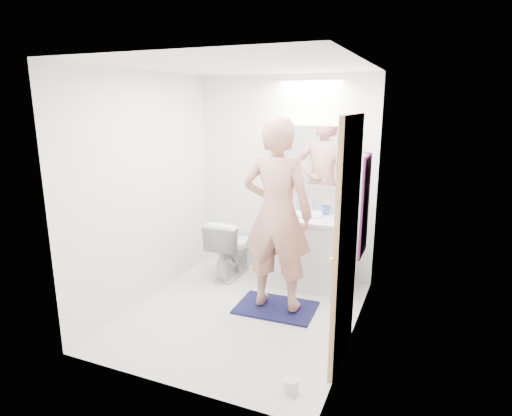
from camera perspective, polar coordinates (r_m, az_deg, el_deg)
The scene contains 23 objects.
floor at distance 4.47m, azimuth -1.89°, elevation -13.84°, with size 2.50×2.50×0.00m, color silver.
ceiling at distance 3.97m, azimuth -2.18°, elevation 18.49°, with size 2.50×2.50×0.00m, color white.
wall_back at distance 5.20m, azimuth 3.78°, elevation 4.11°, with size 2.50×2.50×0.00m, color white.
wall_front at distance 3.01m, azimuth -12.08°, elevation -3.49°, with size 2.50×2.50×0.00m, color white.
wall_left at distance 4.62m, azimuth -14.52°, elevation 2.45°, with size 2.50×2.50×0.00m, color white.
wall_right at distance 3.74m, azimuth 13.46°, elevation -0.13°, with size 2.50×2.50×0.00m, color white.
vanity_cabinet at distance 5.03m, azimuth 6.63°, elevation -5.84°, with size 0.90×0.55×0.78m, color silver.
countertop at distance 4.91m, azimuth 6.76°, elevation -1.33°, with size 0.95×0.58×0.04m, color white.
sink_basin at distance 4.93m, azimuth 6.87°, elevation -0.86°, with size 0.36×0.36×0.03m, color white.
faucet at distance 5.09m, azimuth 7.48°, elevation 0.36°, with size 0.02×0.02×0.16m, color #B9B9BD.
medicine_cabinet at distance 4.99m, azimuth 6.83°, elevation 7.12°, with size 0.88×0.14×0.70m, color white.
mirror_panel at distance 4.92m, azimuth 6.58°, elevation 7.03°, with size 0.84×0.01×0.66m, color silver.
toilet at distance 5.25m, azimuth -3.33°, elevation -5.23°, with size 0.41×0.71×0.73m, color silver.
bath_rug at distance 4.56m, azimuth 2.67°, elevation -13.13°, with size 0.80×0.55×0.02m, color #14133C.
person at distance 4.20m, azimuth 2.83°, elevation -0.87°, with size 0.70×0.46×1.93m, color tan.
door at distance 3.47m, azimuth 11.97°, elevation -4.60°, with size 0.04×0.80×2.00m, color tan.
door_knob at distance 3.21m, azimuth 10.17°, elevation -6.97°, with size 0.06×0.06×0.06m, color gold.
towel at distance 4.30m, azimuth 14.34°, elevation 0.25°, with size 0.02×0.42×1.00m, color #1A143F.
towel_hook at distance 4.21m, azimuth 14.59°, elevation 7.16°, with size 0.02×0.02×0.07m, color silver.
soap_bottle_a at distance 5.11m, azimuth 3.67°, elevation 0.88°, with size 0.09×0.09×0.22m, color #CAC083.
soap_bottle_b at distance 5.08m, azimuth 5.95°, elevation 0.42°, with size 0.07×0.08×0.16m, color #579ABB.
toothbrush_cup at distance 4.99m, azimuth 9.26°, elevation -0.29°, with size 0.11×0.11×0.10m, color #3F61BE.
toilet_paper_roll at distance 3.43m, azimuth 4.70°, elevation -22.51°, with size 0.11×0.11×0.10m, color silver.
Camera 1 is at (1.67, -3.59, 2.09)m, focal length 29.98 mm.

